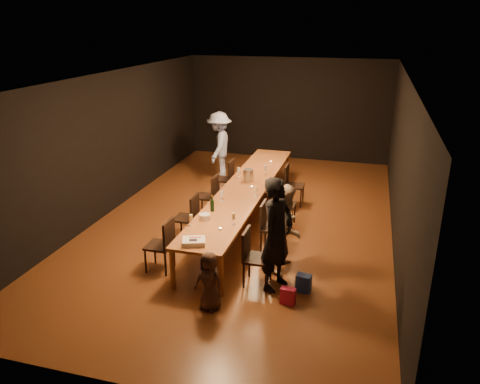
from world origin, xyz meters
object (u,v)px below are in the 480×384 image
(chair_right_2, at_px, (285,204))
(birthday_cake, at_px, (194,242))
(woman_birthday, at_px, (277,234))
(table, at_px, (245,189))
(woman_tan, at_px, (286,227))
(chair_right_1, at_px, (273,227))
(ice_bucket, at_px, (248,175))
(champagne_bottle, at_px, (212,203))
(chair_left_3, at_px, (223,179))
(man_blue, at_px, (219,146))
(plate_stack, at_px, (205,217))
(chair_left_0, at_px, (159,245))
(chair_left_1, at_px, (186,217))
(chair_right_0, at_px, (258,258))
(child, at_px, (209,281))
(chair_left_2, at_px, (207,196))
(chair_right_3, at_px, (294,185))

(chair_right_2, relative_size, birthday_cake, 2.22)
(woman_birthday, bearing_deg, table, 46.79)
(table, height_order, woman_birthday, woman_birthday)
(woman_tan, bearing_deg, chair_right_1, 38.42)
(woman_tan, distance_m, ice_bucket, 2.53)
(table, height_order, champagne_bottle, champagne_bottle)
(chair_left_3, xyz_separation_m, man_blue, (-0.55, 1.39, 0.42))
(man_blue, bearing_deg, woman_birthday, 22.54)
(chair_right_1, distance_m, plate_stack, 1.30)
(man_blue, bearing_deg, chair_right_1, 26.16)
(chair_left_0, relative_size, woman_tan, 0.62)
(chair_left_1, bearing_deg, birthday_cake, -153.70)
(chair_right_0, bearing_deg, child, -31.16)
(chair_right_1, distance_m, chair_left_2, 2.08)
(chair_right_2, relative_size, man_blue, 0.52)
(chair_left_1, height_order, chair_left_2, same)
(chair_left_2, xyz_separation_m, child, (1.18, -3.26, -0.01))
(chair_right_2, bearing_deg, ice_bucket, -116.63)
(man_blue, relative_size, birthday_cake, 4.24)
(champagne_bottle, bearing_deg, man_blue, 106.16)
(woman_tan, relative_size, ice_bucket, 6.19)
(chair_right_0, bearing_deg, chair_right_1, 180.00)
(woman_tan, bearing_deg, plate_stack, 100.28)
(chair_right_3, distance_m, plate_stack, 3.23)
(chair_left_3, distance_m, ice_bucket, 1.17)
(chair_left_0, xyz_separation_m, man_blue, (-0.55, 4.99, 0.42))
(man_blue, xyz_separation_m, birthday_cake, (1.31, -5.33, -0.10))
(chair_left_3, bearing_deg, woman_birthday, -150.95)
(chair_left_2, bearing_deg, champagne_bottle, -156.52)
(chair_left_3, xyz_separation_m, ice_bucket, (0.80, -0.75, 0.41))
(chair_right_3, bearing_deg, chair_left_1, -35.31)
(chair_right_2, bearing_deg, chair_left_3, -125.22)
(chair_right_1, bearing_deg, chair_right_3, 180.00)
(chair_left_1, xyz_separation_m, man_blue, (-0.55, 3.79, 0.42))
(table, bearing_deg, chair_left_2, 180.00)
(chair_left_3, bearing_deg, champagne_bottle, -166.79)
(chair_left_2, bearing_deg, birthday_cake, -164.48)
(chair_left_1, height_order, champagne_bottle, champagne_bottle)
(table, xyz_separation_m, woman_birthday, (1.15, -2.40, 0.21))
(champagne_bottle, bearing_deg, woman_tan, -13.81)
(woman_tan, relative_size, birthday_cake, 3.60)
(ice_bucket, bearing_deg, table, -83.82)
(birthday_cake, xyz_separation_m, champagne_bottle, (-0.15, 1.33, 0.12))
(table, distance_m, woman_tan, 2.12)
(man_blue, bearing_deg, birthday_cake, 9.28)
(woman_birthday, height_order, man_blue, woman_birthday)
(chair_right_2, xyz_separation_m, chair_left_3, (-1.70, 1.20, 0.00))
(chair_right_3, bearing_deg, chair_left_2, -54.78)
(champagne_bottle, bearing_deg, chair_left_3, 103.21)
(woman_tan, bearing_deg, woman_birthday, -175.09)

